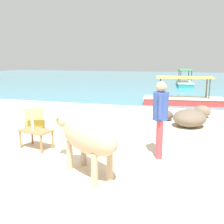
{
  "coord_description": "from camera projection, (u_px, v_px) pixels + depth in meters",
  "views": [
    {
      "loc": [
        2.43,
        -4.34,
        2.11
      ],
      "look_at": [
        0.22,
        3.0,
        0.55
      ],
      "focal_mm": 41.94,
      "sensor_mm": 36.0,
      "label": 1
    }
  ],
  "objects": [
    {
      "name": "shore_rock_flat",
      "position": [
        202.0,
        111.0,
        9.38
      ],
      "size": [
        0.71,
        0.62,
        0.44
      ],
      "primitive_type": "ellipsoid",
      "rotation": [
        0.0,
        0.0,
        2.83
      ],
      "color": "#756651",
      "rests_on": "sand_beach"
    },
    {
      "name": "shore_rock_large",
      "position": [
        189.0,
        118.0,
        8.09
      ],
      "size": [
        1.29,
        1.34,
        0.55
      ],
      "primitive_type": "ellipsoid",
      "rotation": [
        0.0,
        0.0,
        1.23
      ],
      "color": "#6B5B4C",
      "rests_on": "sand_beach"
    },
    {
      "name": "sand_beach",
      "position": [
        58.0,
        166.0,
        5.17
      ],
      "size": [
        18.0,
        14.0,
        0.04
      ],
      "primitive_type": "cube",
      "color": "beige",
      "rests_on": "ground"
    },
    {
      "name": "boat_red",
      "position": [
        183.0,
        98.0,
        12.26
      ],
      "size": [
        3.78,
        1.56,
        1.29
      ],
      "rotation": [
        0.0,
        0.0,
        0.11
      ],
      "color": "#C63833",
      "rests_on": "water_surface"
    },
    {
      "name": "bottle",
      "position": [
        32.0,
        124.0,
        6.09
      ],
      "size": [
        0.07,
        0.07,
        0.3
      ],
      "color": "#A3C6D1",
      "rests_on": "low_bench_table"
    },
    {
      "name": "water_surface",
      "position": [
        165.0,
        81.0,
        25.82
      ],
      "size": [
        60.0,
        36.0,
        0.03
      ],
      "primitive_type": "cube",
      "color": "teal",
      "rests_on": "ground"
    },
    {
      "name": "boat_teal",
      "position": [
        184.0,
        82.0,
        20.65
      ],
      "size": [
        1.53,
        3.77,
        1.29
      ],
      "rotation": [
        0.0,
        0.0,
        1.68
      ],
      "color": "teal",
      "rests_on": "water_surface"
    },
    {
      "name": "low_bench_table",
      "position": [
        36.0,
        133.0,
        6.08
      ],
      "size": [
        0.84,
        0.61,
        0.45
      ],
      "rotation": [
        0.0,
        0.0,
        -0.25
      ],
      "color": "olive",
      "rests_on": "sand_beach"
    },
    {
      "name": "shore_rock_small",
      "position": [
        166.0,
        115.0,
        8.95
      ],
      "size": [
        0.49,
        0.54,
        0.35
      ],
      "primitive_type": "ellipsoid",
      "rotation": [
        0.0,
        0.0,
        1.56
      ],
      "color": "brown",
      "rests_on": "sand_beach"
    },
    {
      "name": "cow",
      "position": [
        86.0,
        136.0,
        4.67
      ],
      "size": [
        1.8,
        1.46,
        1.1
      ],
      "rotation": [
        0.0,
        0.0,
        2.52
      ],
      "color": "tan",
      "rests_on": "sand_beach"
    },
    {
      "name": "person_standing",
      "position": [
        160.0,
        114.0,
        5.44
      ],
      "size": [
        0.32,
        0.51,
        1.62
      ],
      "rotation": [
        0.0,
        0.0,
        3.21
      ],
      "color": "#CC3D47",
      "rests_on": "sand_beach"
    },
    {
      "name": "deck_chair_far",
      "position": [
        35.0,
        119.0,
        7.5
      ],
      "size": [
        0.87,
        0.93,
        0.68
      ],
      "rotation": [
        0.0,
        0.0,
        2.16
      ],
      "color": "olive",
      "rests_on": "sand_beach"
    }
  ]
}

